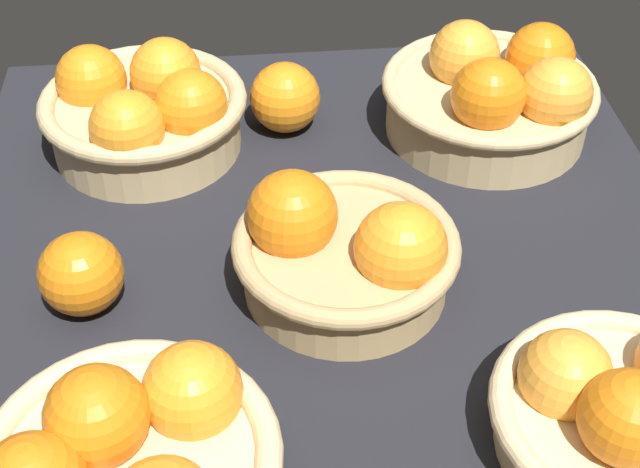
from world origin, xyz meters
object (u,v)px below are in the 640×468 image
(basket_near_right, at_px, (128,463))
(basket_center, at_px, (346,250))
(basket_far_right, at_px, (632,413))
(basket_far_left, at_px, (495,94))
(basket_near_left, at_px, (145,110))
(loose_orange_front_gap, at_px, (285,97))
(loose_orange_side_gap, at_px, (81,274))

(basket_near_right, height_order, basket_center, basket_center)
(basket_far_right, distance_m, basket_center, 0.28)
(basket_far_left, relative_size, basket_near_right, 1.07)
(basket_center, xyz_separation_m, basket_near_left, (-0.24, -0.19, 0.01))
(basket_near_right, height_order, loose_orange_front_gap, basket_near_right)
(basket_far_left, distance_m, basket_center, 0.30)
(basket_center, height_order, basket_near_left, basket_near_left)
(basket_near_right, relative_size, basket_far_right, 1.08)
(basket_near_right, relative_size, basket_near_left, 0.99)
(basket_far_left, height_order, loose_orange_side_gap, basket_far_left)
(basket_far_left, relative_size, basket_near_left, 1.07)
(loose_orange_side_gap, bearing_deg, basket_center, 90.11)
(basket_center, distance_m, loose_orange_side_gap, 0.23)
(basket_far_right, xyz_separation_m, loose_orange_side_gap, (-0.20, -0.43, -0.00))
(basket_center, bearing_deg, basket_far_right, 44.13)
(basket_center, relative_size, basket_near_left, 0.92)
(basket_center, height_order, loose_orange_side_gap, basket_center)
(basket_far_left, height_order, basket_near_right, basket_far_left)
(loose_orange_side_gap, bearing_deg, basket_near_left, 169.00)
(basket_far_left, xyz_separation_m, loose_orange_front_gap, (-0.03, -0.23, -0.01))
(basket_near_left, bearing_deg, loose_orange_side_gap, -11.00)
(basket_near_left, bearing_deg, basket_far_right, 41.17)
(loose_orange_side_gap, bearing_deg, loose_orange_front_gap, 143.09)
(basket_far_left, xyz_separation_m, basket_near_left, (-0.00, -0.38, 0.00))
(basket_near_right, height_order, loose_orange_side_gap, basket_near_right)
(basket_center, distance_m, loose_orange_front_gap, 0.27)
(basket_far_right, height_order, basket_center, basket_center)
(basket_far_right, bearing_deg, basket_center, -135.87)
(loose_orange_side_gap, bearing_deg, basket_far_right, 65.18)
(basket_far_left, distance_m, loose_orange_front_gap, 0.23)
(loose_orange_front_gap, bearing_deg, basket_near_left, -79.97)
(basket_near_right, distance_m, basket_near_left, 0.44)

